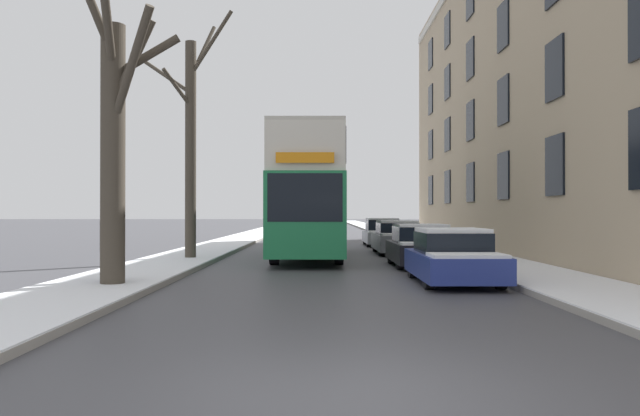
{
  "coord_description": "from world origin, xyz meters",
  "views": [
    {
      "loc": [
        -0.36,
        -5.79,
        1.75
      ],
      "look_at": [
        -0.42,
        12.86,
        1.89
      ],
      "focal_mm": 35.0,
      "sensor_mm": 36.0,
      "label": 1
    }
  ],
  "objects": [
    {
      "name": "bare_tree_left_0",
      "position": [
        -4.97,
        8.13,
        3.49
      ],
      "size": [
        2.27,
        2.03,
        7.56
      ],
      "color": "#423A30",
      "rests_on": "ground"
    },
    {
      "name": "terrace_facade_right",
      "position": [
        11.16,
        20.52,
        7.17
      ],
      "size": [
        9.1,
        35.4,
        14.33
      ],
      "color": "tan",
      "rests_on": "ground"
    },
    {
      "name": "bare_tree_left_1",
      "position": [
        -4.98,
        16.39,
        4.36
      ],
      "size": [
        3.93,
        2.59,
        8.82
      ],
      "color": "#423A30",
      "rests_on": "ground"
    },
    {
      "name": "double_decker_bus",
      "position": [
        -0.81,
        18.57,
        2.64
      ],
      "size": [
        2.54,
        11.44,
        4.67
      ],
      "color": "#1E7A47",
      "rests_on": "ground"
    },
    {
      "name": "parked_car_3",
      "position": [
        2.93,
        27.06,
        0.66
      ],
      "size": [
        1.87,
        4.25,
        1.46
      ],
      "color": "#9EA3AD",
      "rests_on": "ground"
    },
    {
      "name": "sidewalk_left",
      "position": [
        -5.34,
        53.0,
        0.08
      ],
      "size": [
        2.64,
        130.0,
        0.16
      ],
      "color": "gray",
      "rests_on": "ground"
    },
    {
      "name": "sidewalk_right",
      "position": [
        5.34,
        53.0,
        0.08
      ],
      "size": [
        2.64,
        130.0,
        0.16
      ],
      "color": "gray",
      "rests_on": "ground"
    },
    {
      "name": "ground_plane",
      "position": [
        0.0,
        0.0,
        0.0
      ],
      "size": [
        320.0,
        320.0,
        0.0
      ],
      "primitive_type": "plane",
      "color": "#424247"
    },
    {
      "name": "parked_car_2",
      "position": [
        2.93,
        20.7,
        0.66
      ],
      "size": [
        1.87,
        4.48,
        1.41
      ],
      "color": "slate",
      "rests_on": "ground"
    },
    {
      "name": "parked_car_0",
      "position": [
        2.93,
        9.61,
        0.63
      ],
      "size": [
        1.86,
        4.09,
        1.36
      ],
      "color": "navy",
      "rests_on": "ground"
    },
    {
      "name": "parked_car_1",
      "position": [
        2.93,
        14.5,
        0.64
      ],
      "size": [
        1.89,
        4.0,
        1.37
      ],
      "color": "black",
      "rests_on": "ground"
    },
    {
      "name": "pedestrian_left_sidewalk",
      "position": [
        -5.31,
        8.77,
        0.98
      ],
      "size": [
        0.39,
        0.39,
        1.78
      ],
      "rotation": [
        0.0,
        0.0,
        2.34
      ],
      "color": "navy",
      "rests_on": "ground"
    }
  ]
}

